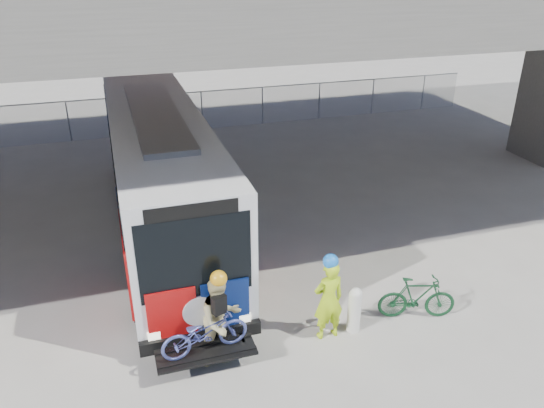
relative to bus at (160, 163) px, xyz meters
name	(u,v)px	position (x,y,z in m)	size (l,w,h in m)	color
ground	(248,254)	(2.00, -2.42, -2.11)	(160.00, 160.00, 0.00)	#9E9991
bus	(160,163)	(0.00, 0.00, 0.00)	(2.67, 12.97, 3.69)	silver
chainlink_fence	(180,102)	(2.00, 9.58, -0.68)	(30.00, 0.06, 30.00)	gray
bollard	(355,308)	(3.39, -6.32, -1.51)	(0.29, 0.29, 1.12)	silver
cyclist_hivis	(329,298)	(2.75, -6.32, -1.10)	(0.73, 0.50, 2.09)	#C0ED18
cyclist_tan	(221,319)	(0.38, -6.32, -1.10)	(1.15, 1.02, 2.14)	tan
bike_parked	(417,298)	(4.97, -6.32, -1.57)	(0.50, 1.79, 1.07)	#144122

